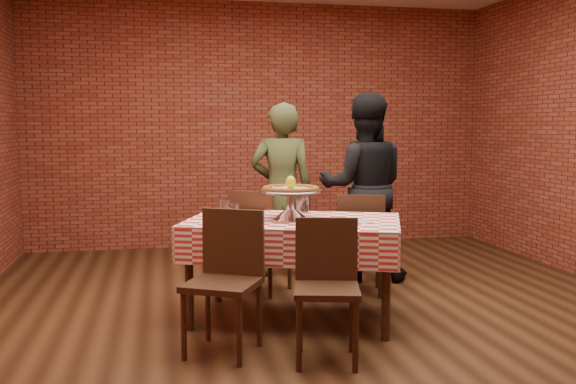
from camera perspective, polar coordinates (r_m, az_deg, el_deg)
The scene contains 19 objects.
ground at distance 4.86m, azimuth 3.40°, elevation -11.34°, with size 6.00×6.00×0.00m, color black.
back_wall at distance 7.57m, azimuth -2.42°, elevation 6.06°, with size 5.50×5.50×0.00m, color maroon.
table at distance 4.73m, azimuth 0.49°, elevation -7.09°, with size 1.54×0.92×0.75m, color #3F2616.
tablecloth at distance 4.68m, azimuth 0.49°, elevation -4.10°, with size 1.57×0.96×0.26m, color red, non-canonical shape.
pizza_stand at distance 4.65m, azimuth 0.25°, elevation -1.19°, with size 0.48×0.48×0.21m, color silver, non-canonical shape.
pizza at distance 4.63m, azimuth 0.25°, elevation 0.20°, with size 0.43×0.43×0.03m, color #C7B38B.
lemon at distance 4.63m, azimuth 0.25°, elevation 0.88°, with size 0.08×0.08×0.10m, color yellow.
water_glass_left at distance 4.65m, azimuth -4.91°, elevation -1.78°, with size 0.08×0.08×0.12m, color white.
water_glass_right at distance 4.89m, azimuth -5.76°, elevation -1.40°, with size 0.08×0.08×0.12m, color white.
side_plate at distance 4.53m, azimuth 6.79°, elevation -2.72°, with size 0.14×0.14×0.01m, color white.
sweetener_packet_a at distance 4.41m, azimuth 7.19°, elevation -2.99°, with size 0.05×0.04×0.01m, color white.
sweetener_packet_b at distance 4.43m, azimuth 8.60°, elevation -2.97°, with size 0.05×0.04×0.01m, color white.
condiment_caddy at distance 4.96m, azimuth 1.43°, elevation -1.17°, with size 0.10×0.08×0.14m, color silver.
chair_near_left at distance 4.03m, azimuth -6.00°, elevation -8.30°, with size 0.43×0.43×0.91m, color #3F2616, non-canonical shape.
chair_near_right at distance 3.89m, azimuth 3.55°, elevation -9.10°, with size 0.39×0.39×0.87m, color #3F2616, non-canonical shape.
chair_far_left at distance 5.48m, azimuth -2.40°, elevation -4.44°, with size 0.42×0.42×0.90m, color #3F2616, non-canonical shape.
chair_far_right at distance 5.48m, azimuth 6.54°, elevation -4.62°, with size 0.40×0.40×0.88m, color #3F2616, non-canonical shape.
diner_olive at distance 6.01m, azimuth -0.58°, elevation 0.16°, with size 0.61×0.40×1.67m, color #3E4625.
diner_black at distance 5.94m, azimuth 6.88°, elevation 0.44°, with size 0.85×0.66×1.75m, color black.
Camera 1 is at (-1.20, -4.47, 1.45)m, focal length 39.12 mm.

